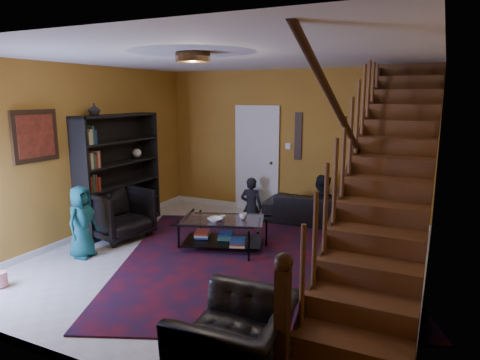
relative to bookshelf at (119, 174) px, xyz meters
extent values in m
plane|color=beige|center=(2.40, -0.60, -0.96)|extent=(5.50, 5.50, 0.00)
plane|color=#B57E28|center=(2.40, 2.15, 0.44)|extent=(5.20, 0.00, 5.20)
plane|color=#B57E28|center=(2.40, -3.35, 0.44)|extent=(5.20, 0.00, 5.20)
plane|color=#B57E28|center=(-0.20, -0.60, 0.44)|extent=(0.00, 5.50, 5.50)
plane|color=#B57E28|center=(5.00, -0.60, 0.44)|extent=(0.00, 5.50, 5.50)
plane|color=white|center=(2.40, -0.60, 1.84)|extent=(5.50, 5.50, 0.00)
cube|color=silver|center=(2.40, 2.14, -0.91)|extent=(5.20, 0.02, 0.10)
cube|color=silver|center=(-0.19, -0.60, -0.91)|extent=(0.02, 5.50, 0.10)
cube|color=#B57E28|center=(4.53, -0.60, 0.36)|extent=(0.95, 4.92, 2.83)
cube|color=black|center=(4.07, -0.60, 0.44)|extent=(0.04, 5.02, 3.02)
cylinder|color=black|center=(4.10, -0.60, 0.89)|extent=(0.07, 4.20, 2.44)
cube|color=black|center=(4.10, -3.00, -0.41)|extent=(0.10, 0.10, 1.10)
cube|color=black|center=(0.00, 0.00, 0.04)|extent=(0.35, 1.80, 2.00)
cube|color=black|center=(0.00, 0.00, -0.56)|extent=(0.35, 1.72, 0.03)
cube|color=black|center=(0.00, 0.00, 0.20)|extent=(0.35, 1.72, 0.03)
cube|color=silver|center=(1.70, 2.12, 0.06)|extent=(0.82, 0.05, 2.05)
cube|color=maroon|center=(-0.17, -1.50, 0.79)|extent=(0.04, 0.74, 0.74)
cube|color=black|center=(2.55, 2.13, 0.59)|extent=(0.14, 0.03, 0.90)
cylinder|color=#3F2814|center=(2.40, -1.40, 1.78)|extent=(0.40, 0.40, 0.10)
cube|color=#450C16|center=(2.77, -0.36, -0.95)|extent=(5.07, 5.35, 0.02)
imported|color=black|center=(3.11, 1.70, -0.68)|extent=(1.97, 0.84, 0.57)
imported|color=black|center=(0.35, -0.47, -0.55)|extent=(1.09, 1.07, 0.82)
imported|color=black|center=(3.66, -2.85, -0.64)|extent=(0.93, 1.05, 0.65)
imported|color=black|center=(1.75, 1.75, -0.82)|extent=(0.47, 0.34, 1.20)
imported|color=black|center=(3.14, 1.75, -0.73)|extent=(0.70, 0.56, 1.36)
imported|color=#18585E|center=(0.45, -1.36, -0.44)|extent=(0.37, 0.54, 1.06)
cube|color=black|center=(1.55, -0.52, -0.73)|extent=(0.04, 0.04, 0.46)
cube|color=black|center=(2.72, -0.52, -0.73)|extent=(0.04, 0.04, 0.46)
cube|color=black|center=(1.55, 0.14, -0.73)|extent=(0.04, 0.04, 0.46)
cube|color=black|center=(2.72, 0.14, -0.73)|extent=(0.04, 0.04, 0.46)
cube|color=black|center=(2.13, -0.19, -0.84)|extent=(1.33, 1.02, 0.02)
cube|color=silver|center=(2.13, -0.19, -0.50)|extent=(1.40, 1.09, 0.02)
imported|color=#999999|center=(2.42, -0.06, -0.45)|extent=(0.13, 0.13, 0.09)
imported|color=#999999|center=(2.18, -0.28, -0.45)|extent=(0.10, 0.10, 0.09)
imported|color=#999999|center=(2.09, -0.34, -0.47)|extent=(0.26, 0.26, 0.05)
imported|color=#999999|center=(0.00, -0.50, 1.13)|extent=(0.18, 0.18, 0.19)
cylinder|color=red|center=(0.30, -2.56, -0.86)|extent=(0.19, 0.19, 0.17)
camera|label=1|loc=(5.06, -5.72, 1.35)|focal=32.00mm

